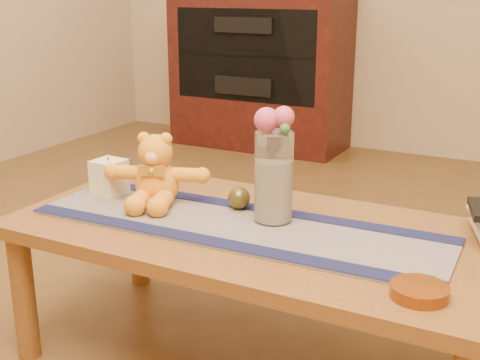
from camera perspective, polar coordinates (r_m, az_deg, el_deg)
The scene contains 28 objects.
coffee_table_top at distance 1.82m, azimuth 1.40°, elevation -4.74°, with size 1.40×0.70×0.04m, color brown.
table_leg_fl at distance 2.06m, azimuth -18.93°, elevation -9.88°, with size 0.07×0.07×0.41m, color brown.
table_leg_bl at distance 2.45m, azimuth -9.13°, elevation -4.71°, with size 0.07×0.07×0.41m, color brown.
persian_runner at distance 1.80m, azimuth -0.30°, elevation -4.09°, with size 1.20×0.35×0.01m, color #1B1845.
runner_border_near at distance 1.68m, azimuth -2.53°, elevation -5.54°, with size 1.20×0.06×0.00m, color #131639.
runner_border_far at distance 1.92m, azimuth 1.63°, elevation -2.55°, with size 1.20×0.06×0.00m, color #131639.
teddy_bear at distance 1.97m, azimuth -7.55°, elevation 0.94°, with size 0.31×0.26×0.21m, color orange, non-canonical shape.
pillar_candle at distance 2.09m, azimuth -11.71°, elevation 0.28°, with size 0.09×0.09×0.11m, color beige.
candle_wick at distance 2.07m, azimuth -11.81°, elevation 1.92°, with size 0.00×0.00×0.01m, color black.
glass_vase at distance 1.79m, azimuth 3.06°, elevation 0.25°, with size 0.11×0.11×0.26m, color silver.
potpourri_fill at distance 1.80m, azimuth 3.04°, elevation -0.94°, with size 0.09×0.09×0.18m, color beige.
rose_left at distance 1.75m, azimuth 2.41°, elevation 5.44°, with size 0.07×0.07×0.07m, color #CC4861.
rose_right at distance 1.74m, azimuth 3.97°, elevation 5.70°, with size 0.06×0.06×0.06m, color #CC4861.
blue_flower_back at distance 1.78m, azimuth 3.91°, elevation 5.38°, with size 0.04×0.04×0.04m, color #434492.
blue_flower_side at distance 1.78m, azimuth 2.53°, elevation 5.17°, with size 0.04×0.04×0.04m, color #434492.
leaf_sprig at distance 1.72m, azimuth 4.07°, elevation 4.62°, with size 0.03×0.03×0.03m, color #33662D.
bronze_ball at distance 1.91m, azimuth -0.08°, elevation -1.65°, with size 0.07×0.07×0.07m, color #52471B.
book_bottom at distance 1.84m, azimuth 20.49°, elevation -4.59°, with size 0.17×0.22×0.02m, color beige.
book_lower at distance 1.83m, azimuth 20.72°, elevation -4.09°, with size 0.16×0.22×0.02m, color beige.
book_upper at distance 1.83m, azimuth 20.42°, elevation -3.43°, with size 0.17×0.22×0.02m, color beige.
book_top at distance 1.82m, azimuth 20.81°, elevation -2.95°, with size 0.16×0.22×0.02m, color beige.
tv_remote at distance 1.80m, azimuth 20.77°, elevation -2.50°, with size 0.04×0.16×0.02m, color black.
amber_dish at distance 1.46m, azimuth 15.87°, elevation -9.64°, with size 0.13×0.13×0.03m, color #BF5914.
media_cabinet at distance 4.47m, azimuth 1.82°, elevation 10.02°, with size 1.20×0.50×1.10m, color black.
cabinet_cavity at distance 4.25m, azimuth 0.42°, elevation 11.15°, with size 1.02×0.03×0.61m, color black.
cabinet_shelf at distance 4.33m, azimuth 0.95°, elevation 11.25°, with size 1.02×0.20×0.03m, color black.
stereo_upper at distance 4.33m, azimuth 1.08°, elevation 13.88°, with size 0.42×0.28×0.10m, color black.
stereo_lower at distance 4.37m, azimuth 1.05°, elevation 8.69°, with size 0.42×0.28×0.12m, color black.
Camera 1 is at (0.75, -1.51, 1.11)m, focal length 47.30 mm.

